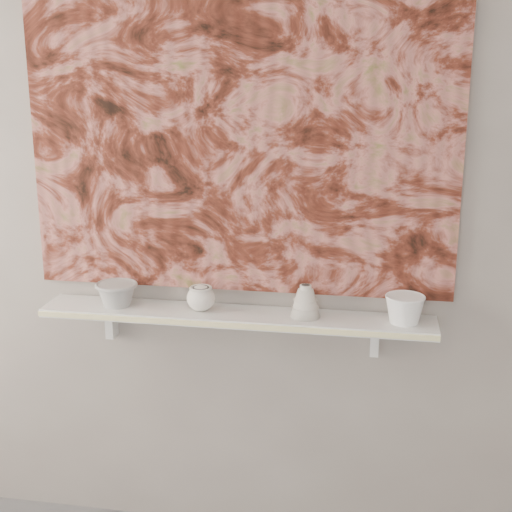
% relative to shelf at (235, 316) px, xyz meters
% --- Properties ---
extents(wall_back, '(3.60, 0.00, 3.60)m').
position_rel_shelf_xyz_m(wall_back, '(0.00, 0.09, 0.44)').
color(wall_back, gray).
rests_on(wall_back, floor).
extents(shelf, '(1.40, 0.18, 0.03)m').
position_rel_shelf_xyz_m(shelf, '(0.00, 0.00, 0.00)').
color(shelf, silver).
rests_on(shelf, wall_back).
extents(shelf_stripe, '(1.40, 0.01, 0.02)m').
position_rel_shelf_xyz_m(shelf_stripe, '(0.00, -0.09, 0.00)').
color(shelf_stripe, beige).
rests_on(shelf_stripe, shelf).
extents(bracket_left, '(0.03, 0.06, 0.12)m').
position_rel_shelf_xyz_m(bracket_left, '(-0.49, 0.06, -0.07)').
color(bracket_left, silver).
rests_on(bracket_left, wall_back).
extents(bracket_right, '(0.03, 0.06, 0.12)m').
position_rel_shelf_xyz_m(bracket_right, '(0.49, 0.06, -0.07)').
color(bracket_right, silver).
rests_on(bracket_right, wall_back).
extents(painting, '(1.50, 0.02, 1.10)m').
position_rel_shelf_xyz_m(painting, '(0.00, 0.08, 0.62)').
color(painting, '#5C2418').
rests_on(painting, wall_back).
extents(house_motif, '(0.09, 0.00, 0.08)m').
position_rel_shelf_xyz_m(house_motif, '(0.45, 0.07, 0.32)').
color(house_motif, black).
rests_on(house_motif, painting).
extents(bowl_grey, '(0.17, 0.17, 0.09)m').
position_rel_shelf_xyz_m(bowl_grey, '(-0.44, 0.00, 0.06)').
color(bowl_grey, '#959592').
rests_on(bowl_grey, shelf).
extents(cup_cream, '(0.13, 0.13, 0.09)m').
position_rel_shelf_xyz_m(cup_cream, '(-0.12, 0.00, 0.06)').
color(cup_cream, silver).
rests_on(cup_cream, shelf).
extents(bell_vessel, '(0.13, 0.13, 0.12)m').
position_rel_shelf_xyz_m(bell_vessel, '(0.25, 0.00, 0.07)').
color(bell_vessel, beige).
rests_on(bell_vessel, shelf).
extents(bowl_white, '(0.16, 0.16, 0.10)m').
position_rel_shelf_xyz_m(bowl_white, '(0.58, 0.00, 0.06)').
color(bowl_white, white).
rests_on(bowl_white, shelf).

